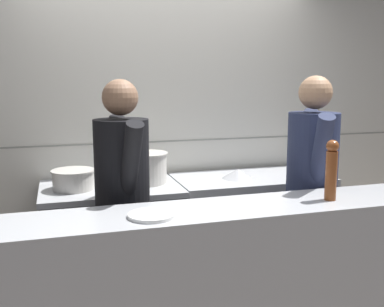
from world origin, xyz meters
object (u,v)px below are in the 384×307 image
oven_range (112,243)px  pepper_mill (331,169)px  stock_pot (73,179)px  sauce_pot (146,167)px  mixing_bowl_steel (238,174)px  chef_head_cook (123,198)px  plated_dish_main (152,215)px  chef_sous (311,186)px

oven_range → pepper_mill: pepper_mill is taller
stock_pot → sauce_pot: size_ratio=0.91×
stock_pot → mixing_bowl_steel: size_ratio=1.22×
pepper_mill → chef_head_cook: 1.27m
plated_dish_main → chef_sous: size_ratio=0.14×
mixing_bowl_steel → chef_head_cook: size_ratio=0.15×
mixing_bowl_steel → plated_dish_main: (-0.92, -1.07, 0.06)m
plated_dish_main → sauce_pot: bearing=80.5°
oven_range → stock_pot: size_ratio=3.28×
oven_range → chef_sous: (1.30, -0.63, 0.50)m
mixing_bowl_steel → pepper_mill: (0.14, -1.05, 0.23)m
chef_head_cook → plated_dish_main: bearing=-89.8°
oven_range → sauce_pot: bearing=4.9°
sauce_pot → mixing_bowl_steel: bearing=-5.0°
oven_range → sauce_pot: size_ratio=3.00×
stock_pot → chef_head_cook: bearing=-61.5°
stock_pot → chef_sous: size_ratio=0.18×
pepper_mill → mixing_bowl_steel: bearing=97.4°
oven_range → sauce_pot: sauce_pot is taller
chef_head_cook → chef_sous: bearing=-10.5°
mixing_bowl_steel → plated_dish_main: plated_dish_main is taller
chef_head_cook → chef_sous: size_ratio=0.99×
sauce_pot → pepper_mill: size_ratio=0.96×
chef_head_cook → oven_range: bearing=85.3°
oven_range → plated_dish_main: plated_dish_main is taller
plated_dish_main → chef_head_cook: size_ratio=0.15×
pepper_mill → chef_sous: (0.16, 0.46, -0.22)m
stock_pot → chef_sous: (1.56, -0.60, -0.02)m
stock_pot → mixing_bowl_steel: (1.27, -0.01, -0.04)m
chef_head_cook → chef_sous: 1.29m
sauce_pot → chef_sous: 1.22m
mixing_bowl_steel → chef_sous: 0.66m
mixing_bowl_steel → pepper_mill: 1.09m
oven_range → mixing_bowl_steel: size_ratio=4.00×
mixing_bowl_steel → pepper_mill: bearing=-82.6°
pepper_mill → oven_range: bearing=136.2°
stock_pot → pepper_mill: 1.77m
stock_pot → plated_dish_main: stock_pot is taller
chef_sous → plated_dish_main: bearing=-139.8°
stock_pot → oven_range: bearing=6.5°
oven_range → plated_dish_main: size_ratio=4.15×
plated_dish_main → chef_head_cook: bearing=96.7°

